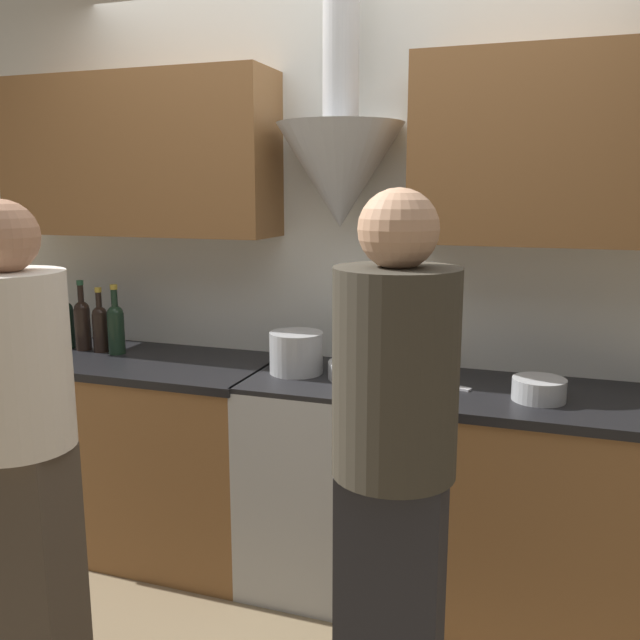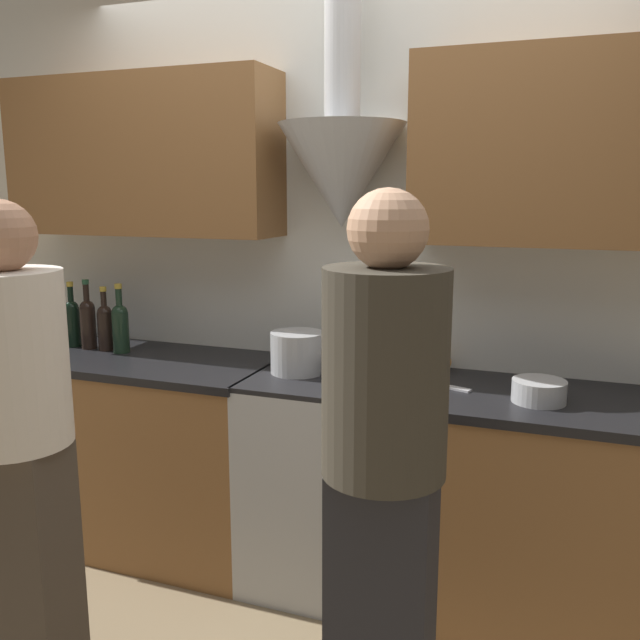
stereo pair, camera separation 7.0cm
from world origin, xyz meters
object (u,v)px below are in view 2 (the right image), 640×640
Objects in this scene: stove_range at (328,478)px; orange_fruit at (441,362)px; stock_pot at (297,352)px; person_foreground_left at (17,444)px; wine_bottle_1 at (58,320)px; mixing_bowl at (361,370)px; wine_bottle_3 at (88,321)px; wine_bottle_5 at (120,325)px; saucepan at (539,391)px; wine_bottle_2 at (72,320)px; wine_bottle_0 at (42,317)px; wine_bottle_4 at (105,325)px; person_foreground_right at (383,480)px.

orange_fruit is at bearing 27.46° from stove_range.
person_foreground_left is (-0.48, -1.04, -0.09)m from stock_pot.
mixing_bowl is (1.56, -0.06, -0.09)m from wine_bottle_1.
wine_bottle_3 is at bearing -2.74° from wine_bottle_1.
wine_bottle_5 is 0.91m from stock_pot.
wine_bottle_1 is 2.25m from saucepan.
orange_fruit is (1.76, 0.15, -0.09)m from wine_bottle_2.
saucepan is at bearing -3.34° from wine_bottle_1.
saucepan is (0.82, -0.07, 0.49)m from stove_range.
wine_bottle_5 is at bearing -3.39° from wine_bottle_1.
stove_range is 1.63m from wine_bottle_0.
wine_bottle_5 is 1.22× the size of mixing_bowl.
wine_bottle_3 reaches higher than saucepan.
wine_bottle_4 is 1.28m from mixing_bowl.
wine_bottle_1 is at bearing 152.23° from person_foreground_right.
wine_bottle_1 is 1.16× the size of mixing_bowl.
stock_pot is 0.28m from mixing_bowl.
person_foreground_left is (-1.45, -0.97, -0.04)m from saucepan.
person_foreground_right is (1.53, -0.98, -0.11)m from wine_bottle_5.
orange_fruit is (0.56, 0.22, -0.04)m from stock_pot.
person_foreground_right is at bearing -32.70° from wine_bottle_5.
saucepan is at bearing -5.79° from mixing_bowl.
wine_bottle_0 reaches higher than saucepan.
person_foreground_left is (0.90, -1.10, -0.13)m from wine_bottle_0.
wine_bottle_0 is 0.19× the size of person_foreground_right.
saucepan is (0.69, -0.07, 0.01)m from mixing_bowl.
orange_fruit is at bearing 5.68° from wine_bottle_3.
wine_bottle_5 is at bearing -173.05° from orange_fruit.
wine_bottle_1 is 1.37m from person_foreground_left.
wine_bottle_5 reaches higher than orange_fruit.
wine_bottle_5 is at bearing 177.79° from stove_range.
stock_pot is (1.20, -0.06, -0.04)m from wine_bottle_2.
wine_bottle_1 is 1.38× the size of stock_pot.
stove_range is 1.46m from wine_bottle_2.
wine_bottle_2 is 0.19× the size of person_foreground_left.
wine_bottle_3 is 1.67m from orange_fruit.
wine_bottle_5 is 0.19× the size of person_foreground_right.
stock_pot is at bearing -158.58° from orange_fruit.
wine_bottle_0 reaches higher than orange_fruit.
mixing_bowl is (1.66, -0.06, -0.10)m from wine_bottle_0.
wine_bottle_2 is at bearing 0.91° from wine_bottle_0.
wine_bottle_3 reaches higher than wine_bottle_2.
stock_pot reaches higher than orange_fruit.
wine_bottle_3 is (0.10, -0.01, 0.01)m from wine_bottle_2.
wine_bottle_3 is (-1.24, 0.05, 0.58)m from stove_range.
mixing_bowl is 3.18× the size of orange_fruit.
stock_pot is at bearing -179.76° from stove_range.
saucepan is at bearing -3.48° from wine_bottle_4.
stock_pot is at bearing -3.08° from wine_bottle_2.
wine_bottle_4 is 0.94× the size of wine_bottle_5.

